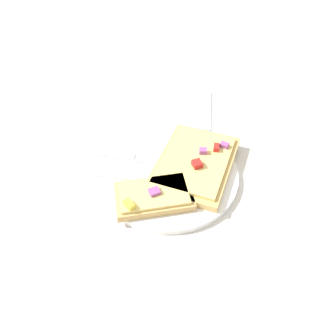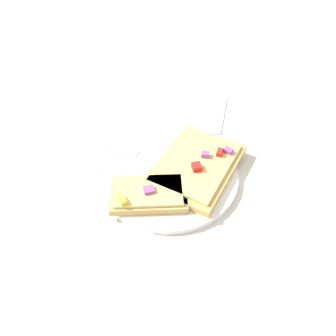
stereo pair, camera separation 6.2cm
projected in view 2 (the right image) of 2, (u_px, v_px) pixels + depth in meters
ground_plane at (168, 176)px, 0.63m from camera, size 4.00×4.00×0.00m
plate at (168, 174)px, 0.63m from camera, size 0.27×0.27×0.01m
fork at (155, 180)px, 0.61m from camera, size 0.04×0.22×0.01m
knife at (142, 156)px, 0.65m from camera, size 0.04×0.21×0.01m
pizza_slice_main at (196, 165)px, 0.62m from camera, size 0.22×0.18×0.03m
pizza_slice_corner at (148, 194)px, 0.57m from camera, size 0.11×0.15×0.03m
crumb_scatter at (182, 158)px, 0.65m from camera, size 0.06×0.08×0.01m
napkin at (205, 111)px, 0.78m from camera, size 0.16×0.09×0.01m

